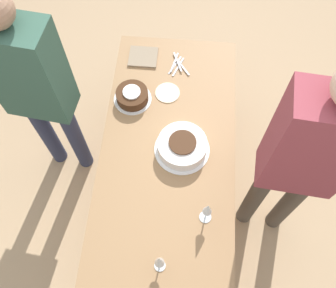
% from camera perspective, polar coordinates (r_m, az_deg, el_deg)
% --- Properties ---
extents(ground_plane, '(12.00, 12.00, 0.00)m').
position_cam_1_polar(ground_plane, '(2.94, 0.00, -7.14)').
color(ground_plane, tan).
extents(dining_table, '(1.71, 0.80, 0.75)m').
position_cam_1_polar(dining_table, '(2.34, 0.00, -1.79)').
color(dining_table, '#9E754C').
rests_on(dining_table, ground_plane).
extents(cake_center_white, '(0.33, 0.33, 0.10)m').
position_cam_1_polar(cake_center_white, '(2.20, 2.18, -0.34)').
color(cake_center_white, white).
rests_on(cake_center_white, dining_table).
extents(cake_front_chocolate, '(0.24, 0.24, 0.09)m').
position_cam_1_polar(cake_front_chocolate, '(2.40, -5.48, 7.32)').
color(cake_front_chocolate, white).
rests_on(cake_front_chocolate, dining_table).
extents(wine_glass_near, '(0.07, 0.07, 0.21)m').
position_cam_1_polar(wine_glass_near, '(1.96, 6.06, -9.89)').
color(wine_glass_near, silver).
rests_on(wine_glass_near, dining_table).
extents(wine_glass_far, '(0.06, 0.06, 0.21)m').
position_cam_1_polar(wine_glass_far, '(1.89, -1.32, -17.39)').
color(wine_glass_far, silver).
rests_on(wine_glass_far, dining_table).
extents(dessert_plate_left, '(0.16, 0.16, 0.01)m').
position_cam_1_polar(dessert_plate_left, '(2.44, -0.08, 7.82)').
color(dessert_plate_left, beige).
rests_on(dessert_plate_left, dining_table).
extents(fork_pile, '(0.20, 0.15, 0.01)m').
position_cam_1_polar(fork_pile, '(2.57, 1.46, 12.02)').
color(fork_pile, silver).
rests_on(fork_pile, dining_table).
extents(napkin_stack, '(0.17, 0.19, 0.02)m').
position_cam_1_polar(napkin_stack, '(2.62, -3.80, 13.11)').
color(napkin_stack, gray).
rests_on(napkin_stack, dining_table).
extents(person_cutting, '(0.27, 0.42, 1.65)m').
position_cam_1_polar(person_cutting, '(2.31, -19.67, 8.37)').
color(person_cutting, '#2D334C').
rests_on(person_cutting, ground_plane).
extents(person_watching, '(0.26, 0.42, 1.78)m').
position_cam_1_polar(person_watching, '(1.97, 20.08, -1.95)').
color(person_watching, '#4C4238').
rests_on(person_watching, ground_plane).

